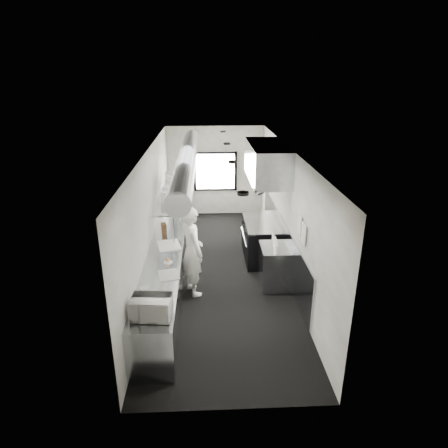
{
  "coord_description": "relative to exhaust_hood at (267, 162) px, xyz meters",
  "views": [
    {
      "loc": [
        -0.29,
        -8.04,
        4.28
      ],
      "look_at": [
        0.08,
        -0.2,
        1.24
      ],
      "focal_mm": 31.27,
      "sensor_mm": 36.0,
      "label": 1
    }
  ],
  "objects": [
    {
      "name": "floor",
      "position": [
        -1.1,
        -0.7,
        -2.39
      ],
      "size": [
        3.0,
        8.0,
        0.01
      ],
      "primitive_type": "cube",
      "color": "black",
      "rests_on": "ground"
    },
    {
      "name": "plate_stack_a",
      "position": [
        -2.31,
        -0.31,
        -0.69
      ],
      "size": [
        0.26,
        0.26,
        0.25
      ],
      "primitive_type": "cylinder",
      "rotation": [
        0.0,
        0.0,
        0.24
      ],
      "color": "white",
      "rests_on": "pass_shelf"
    },
    {
      "name": "plate_stack_b",
      "position": [
        -2.27,
        -0.15,
        -0.66
      ],
      "size": [
        0.27,
        0.27,
        0.31
      ],
      "primitive_type": "cylinder",
      "rotation": [
        0.0,
        0.0,
        0.12
      ],
      "color": "white",
      "rests_on": "pass_shelf"
    },
    {
      "name": "exhaust_hood",
      "position": [
        0.0,
        0.0,
        0.0
      ],
      "size": [
        0.81,
        2.2,
        0.88
      ],
      "color": "#959BA2",
      "rests_on": "ceiling"
    },
    {
      "name": "wall_cladding",
      "position": [
        0.38,
        -0.4,
        -1.84
      ],
      "size": [
        0.03,
        5.5,
        1.1
      ],
      "primitive_type": "cube",
      "color": "#959BA2",
      "rests_on": "wall_right"
    },
    {
      "name": "cutting_board",
      "position": [
        -2.19,
        -1.23,
        -1.48
      ],
      "size": [
        0.56,
        0.67,
        0.02
      ],
      "primitive_type": "cube",
      "rotation": [
        0.0,
        0.0,
        0.23
      ],
      "color": "silver",
      "rests_on": "prep_counter"
    },
    {
      "name": "hvac_duct",
      "position": [
        -1.8,
        -0.3,
        0.16
      ],
      "size": [
        0.4,
        6.4,
        0.4
      ],
      "primitive_type": "cylinder",
      "rotation": [
        1.57,
        0.0,
        0.0
      ],
      "color": "gray",
      "rests_on": "ceiling"
    },
    {
      "name": "range",
      "position": [
        -0.06,
        0.0,
        -1.92
      ],
      "size": [
        0.88,
        1.6,
        0.94
      ],
      "color": "black",
      "rests_on": "floor"
    },
    {
      "name": "ceiling",
      "position": [
        -1.1,
        -0.7,
        0.41
      ],
      "size": [
        3.0,
        8.0,
        0.01
      ],
      "primitive_type": "cube",
      "color": "silver",
      "rests_on": "wall_back"
    },
    {
      "name": "notice_sheet_a",
      "position": [
        0.37,
        -1.9,
        -0.79
      ],
      "size": [
        0.02,
        0.28,
        0.38
      ],
      "primitive_type": "cube",
      "color": "silver",
      "rests_on": "wall_right"
    },
    {
      "name": "newspaper",
      "position": [
        -2.09,
        -2.5,
        -1.49
      ],
      "size": [
        0.43,
        0.5,
        0.01
      ],
      "primitive_type": "cube",
      "rotation": [
        0.0,
        0.0,
        0.24
      ],
      "color": "beige",
      "rests_on": "prep_counter"
    },
    {
      "name": "service_window",
      "position": [
        -1.1,
        3.26,
        -0.99
      ],
      "size": [
        1.36,
        0.05,
        1.25
      ],
      "color": "white",
      "rests_on": "wall_back"
    },
    {
      "name": "prep_counter",
      "position": [
        -2.25,
        -1.2,
        -1.94
      ],
      "size": [
        0.7,
        6.0,
        0.9
      ],
      "primitive_type": "cube",
      "color": "#959BA2",
      "rests_on": "floor"
    },
    {
      "name": "line_cook",
      "position": [
        -1.7,
        -1.59,
        -1.45
      ],
      "size": [
        0.7,
        0.81,
        1.88
      ],
      "primitive_type": "imported",
      "rotation": [
        0.0,
        0.0,
        2.01
      ],
      "color": "white",
      "rests_on": "floor"
    },
    {
      "name": "notice_sheet_b",
      "position": [
        0.37,
        -2.25,
        -0.84
      ],
      "size": [
        0.02,
        0.28,
        0.38
      ],
      "primitive_type": "cube",
      "color": "silver",
      "rests_on": "wall_right"
    },
    {
      "name": "wall_left",
      "position": [
        -2.6,
        -0.7,
        -0.99
      ],
      "size": [
        0.02,
        8.0,
        2.8
      ],
      "primitive_type": "cube",
      "color": "silver",
      "rests_on": "floor"
    },
    {
      "name": "deli_tub_a",
      "position": [
        -2.42,
        -3.5,
        -1.44
      ],
      "size": [
        0.15,
        0.15,
        0.11
      ],
      "primitive_type": "cylinder",
      "rotation": [
        0.0,
        0.0,
        0.02
      ],
      "color": "#ACB9AB",
      "rests_on": "prep_counter"
    },
    {
      "name": "squeeze_bottle_c",
      "position": [
        0.03,
        -1.39,
        -1.4
      ],
      "size": [
        0.08,
        0.08,
        0.18
      ],
      "primitive_type": "cylinder",
      "rotation": [
        0.0,
        0.0,
        -0.35
      ],
      "color": "silver",
      "rests_on": "bottle_station"
    },
    {
      "name": "pass_shelf",
      "position": [
        -2.29,
        0.3,
        -0.86
      ],
      "size": [
        0.45,
        3.0,
        0.68
      ],
      "color": "#959BA2",
      "rests_on": "prep_counter"
    },
    {
      "name": "squeeze_bottle_d",
      "position": [
        0.04,
        -1.25,
        -1.41
      ],
      "size": [
        0.06,
        0.06,
        0.17
      ],
      "primitive_type": "cylinder",
      "rotation": [
        0.0,
        0.0,
        0.1
      ],
      "color": "silver",
      "rests_on": "bottle_station"
    },
    {
      "name": "squeeze_bottle_e",
      "position": [
        0.04,
        -1.05,
        -1.41
      ],
      "size": [
        0.07,
        0.07,
        0.16
      ],
      "primitive_type": "cylinder",
      "rotation": [
        0.0,
        0.0,
        -0.39
      ],
      "color": "silver",
      "rests_on": "bottle_station"
    },
    {
      "name": "knife_block",
      "position": [
        -2.36,
        -0.51,
        -1.38
      ],
      "size": [
        0.14,
        0.22,
        0.22
      ],
      "primitive_type": "cube",
      "rotation": [
        0.0,
        0.0,
        0.28
      ],
      "color": "brown",
      "rests_on": "prep_counter"
    },
    {
      "name": "squeeze_bottle_a",
      "position": [
        -0.01,
        -1.72,
        -1.4
      ],
      "size": [
        0.07,
        0.07,
        0.18
      ],
      "primitive_type": "cylinder",
      "rotation": [
        0.0,
        0.0,
        -0.23
      ],
      "color": "silver",
      "rests_on": "bottle_station"
    },
    {
      "name": "wall_front",
      "position": [
        -1.1,
        -4.7,
        -0.99
      ],
      "size": [
        3.0,
        0.02,
        2.8
      ],
      "primitive_type": "cube",
      "color": "silver",
      "rests_on": "floor"
    },
    {
      "name": "plate_stack_c",
      "position": [
        -2.27,
        0.62,
        -0.65
      ],
      "size": [
        0.31,
        0.31,
        0.33
      ],
      "primitive_type": "cylinder",
      "rotation": [
        0.0,
        0.0,
        0.39
      ],
      "color": "white",
      "rests_on": "pass_shelf"
    },
    {
      "name": "plate_stack_d",
      "position": [
        -2.32,
        1.03,
        -0.63
      ],
      "size": [
        0.31,
        0.31,
        0.37
      ],
      "primitive_type": "cylinder",
      "rotation": [
        0.0,
        0.0,
        -0.36
      ],
      "color": "white",
      "rests_on": "pass_shelf"
    },
    {
      "name": "bottle_station",
      "position": [
        0.05,
        -1.4,
        -1.94
      ],
      "size": [
        0.65,
        0.8,
        0.9
      ],
      "primitive_type": "cube",
      "color": "#959BA2",
      "rests_on": "floor"
    },
    {
      "name": "microwave",
      "position": [
        -2.23,
        -3.79,
        -1.33
      ],
      "size": [
        0.58,
        0.46,
        0.33
      ],
      "primitive_type": "imported",
      "rotation": [
        0.0,
        0.0,
        -0.09
      ],
      "color": "silver",
      "rests_on": "prep_counter"
    },
    {
      "name": "small_plate",
      "position": [
        -2.15,
        -2.0,
        -1.48
      ],
      "size": [
        0.17,
        0.17,
        0.01
      ],
      "primitive_type": "cylinder",
      "rotation": [
        0.0,
        0.0,
        -0.01
      ],
      "color": "white",
      "rests_on": "prep_counter"
    },
    {
      "name": "squeeze_bottle_b",
      "position": [
        0.01,
        -1.57,
        -1.39
      ],
      "size": [
        0.08,
        0.08,
        0.2
      ],
      "primitive_type": "cylinder",
      "rotation": [
        0.0,
        0.0,
        -0.29
      ],
      "color": "silver",
      "rests_on": "bottle_station"
    },
    {
      "name": "deli_tub_b",
      "position": [
        -2.44,
        -3.11,
        -1.44
      ],
      "size": [
        0.16,
        0.16,
        0.1
      ],
      "primitive_type": "cylinder",
      "rotation": [
        0.0,
        0.0,
        -0.08
      ],
      "color": "#ACB9AB",
      "rests_on": "prep_counter"
    },
    {
      "name": "pastry",
      "position": [
        -2.15,
        -2.0,
        -1.43
      ],
      "size": [
        0.08,
        0.08,
        0.08
      ],
      "primitive_type": "sphere",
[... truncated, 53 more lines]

